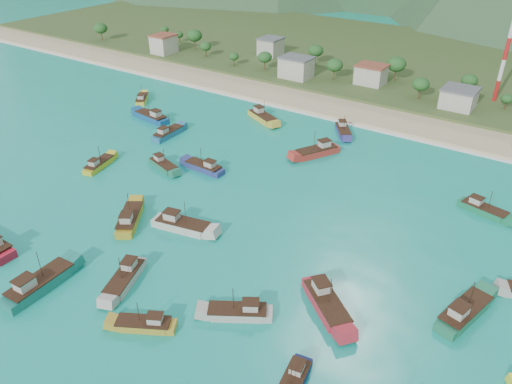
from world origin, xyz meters
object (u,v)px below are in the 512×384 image
Objects in this scene: boat_15 at (142,99)px; boat_13 at (262,117)px; boat_10 at (125,279)px; boat_8 at (292,384)px; radio_tower at (510,38)px; boat_24 at (239,313)px; boat_30 at (182,225)px; boat_11 at (99,165)px; boat_25 at (39,285)px; boat_18 at (343,131)px; boat_28 at (168,134)px; boat_23 at (464,313)px; boat_29 at (204,168)px; boat_16 at (317,152)px; boat_12 at (145,325)px; boat_14 at (483,210)px; boat_22 at (152,117)px; boat_20 at (326,304)px; boat_1 at (163,165)px; boat_0 at (130,219)px.

boat_13 is at bearing -25.17° from boat_15.
boat_10 is 0.92× the size of boat_13.
radio_tower is at bearing -99.14° from boat_8.
boat_30 is (-22.90, 12.98, 0.18)m from boat_24.
boat_25 is at bearing -66.53° from boat_11.
boat_13 is 1.22× the size of boat_18.
boat_25 reaches higher than boat_28.
boat_24 is at bearing -131.52° from boat_23.
boat_28 reaches higher than boat_29.
boat_13 is 0.99× the size of boat_16.
boat_12 is 0.91× the size of boat_24.
boat_15 is (-105.60, 8.09, -0.07)m from boat_14.
boat_22 is (-46.97, 54.47, 0.13)m from boat_10.
boat_16 is 0.95× the size of boat_25.
boat_16 is at bearing 14.75° from boat_28.
boat_20 is 74.96m from boat_28.
boat_12 is at bearing -128.55° from boat_23.
boat_30 is at bearing 67.38° from boat_1.
boat_1 is 0.86× the size of boat_20.
radio_tower is 71.29m from boat_16.
boat_30 is at bearing -158.35° from boat_23.
boat_13 reaches higher than boat_18.
boat_20 is at bearing -80.42° from boat_24.
boat_28 is at bearing -79.20° from boat_20.
boat_20 reaches higher than boat_18.
boat_22 is (-77.78, 41.14, -0.03)m from boat_20.
boat_28 is at bearing 19.68° from boat_24.
boat_16 is 51.17m from boat_22.
boat_14 is 80.41m from boat_28.
boat_24 is 49.13m from boat_29.
boat_1 is at bearing 118.64° from boat_29.
boat_28 is at bearing -108.60° from boat_22.
boat_10 is 0.91× the size of boat_22.
boat_13 is (-7.59, 59.49, 0.04)m from boat_0.
boat_11 is (-70.35, 28.28, 0.04)m from boat_8.
boat_22 reaches higher than boat_8.
boat_8 is at bearing 2.54° from boat_14.
boat_10 is 44.74m from boat_11.
boat_15 is 0.87× the size of boat_28.
boat_22 reaches higher than boat_13.
boat_13 is 78.17m from boat_20.
boat_16 is (-6.43, 66.64, 0.30)m from boat_12.
boat_1 is at bearing 21.05° from boat_13.
boat_22 is 1.15× the size of boat_28.
boat_20 is 1.14× the size of boat_24.
boat_30 is at bearing -57.64° from boat_20.
boat_11 is 56.33m from boat_12.
radio_tower is at bearing -37.65° from boat_24.
boat_28 is at bearing 88.55° from boat_0.
boat_25 is 27.47m from boat_30.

